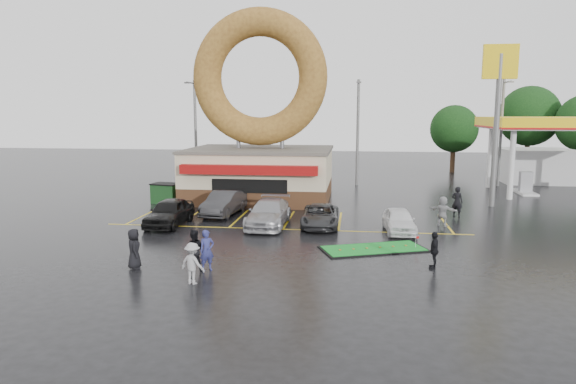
# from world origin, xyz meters

# --- Properties ---
(ground) EXTENTS (120.00, 120.00, 0.00)m
(ground) POSITION_xyz_m (0.00, 0.00, 0.00)
(ground) COLOR black
(ground) RESTS_ON ground
(donut_shop) EXTENTS (10.20, 8.70, 13.50)m
(donut_shop) POSITION_xyz_m (-3.00, 12.97, 4.46)
(donut_shop) COLOR #472B19
(donut_shop) RESTS_ON ground
(gas_station) EXTENTS (12.30, 13.65, 5.90)m
(gas_station) POSITION_xyz_m (20.00, 20.94, 3.70)
(gas_station) COLOR silver
(gas_station) RESTS_ON ground
(shell_sign) EXTENTS (2.20, 0.36, 10.60)m
(shell_sign) POSITION_xyz_m (13.00, 12.00, 7.38)
(shell_sign) COLOR slate
(shell_sign) RESTS_ON ground
(streetlight_left) EXTENTS (0.40, 2.21, 9.00)m
(streetlight_left) POSITION_xyz_m (-10.00, 19.92, 4.78)
(streetlight_left) COLOR slate
(streetlight_left) RESTS_ON ground
(streetlight_mid) EXTENTS (0.40, 2.21, 9.00)m
(streetlight_mid) POSITION_xyz_m (4.00, 20.92, 4.78)
(streetlight_mid) COLOR slate
(streetlight_mid) RESTS_ON ground
(streetlight_right) EXTENTS (0.40, 2.21, 9.00)m
(streetlight_right) POSITION_xyz_m (16.00, 21.92, 4.78)
(streetlight_right) COLOR slate
(streetlight_right) RESTS_ON ground
(tree_far_c) EXTENTS (6.30, 6.30, 9.00)m
(tree_far_c) POSITION_xyz_m (22.00, 34.00, 5.84)
(tree_far_c) COLOR #332114
(tree_far_c) RESTS_ON ground
(tree_far_d) EXTENTS (4.90, 4.90, 7.00)m
(tree_far_d) POSITION_xyz_m (14.00, 32.00, 4.53)
(tree_far_d) COLOR #332114
(tree_far_d) RESTS_ON ground
(car_black) EXTENTS (1.85, 4.46, 1.51)m
(car_black) POSITION_xyz_m (-6.42, 3.50, 0.76)
(car_black) COLOR black
(car_black) RESTS_ON ground
(car_dgrey) EXTENTS (2.07, 4.63, 1.47)m
(car_dgrey) POSITION_xyz_m (-4.15, 6.79, 0.74)
(car_dgrey) COLOR #2A292C
(car_dgrey) RESTS_ON ground
(car_silver) EXTENTS (2.14, 5.05, 1.45)m
(car_silver) POSITION_xyz_m (-0.91, 4.12, 0.73)
(car_silver) COLOR #9B9B9F
(car_silver) RESTS_ON ground
(car_grey) EXTENTS (2.08, 4.36, 1.20)m
(car_grey) POSITION_xyz_m (1.95, 4.36, 0.60)
(car_grey) COLOR #2D2D2F
(car_grey) RESTS_ON ground
(car_white) EXTENTS (1.74, 3.82, 1.27)m
(car_white) POSITION_xyz_m (6.17, 3.50, 0.64)
(car_white) COLOR white
(car_white) RESTS_ON ground
(person_blue) EXTENTS (0.72, 0.68, 1.65)m
(person_blue) POSITION_xyz_m (-2.00, -4.22, 0.83)
(person_blue) COLOR navy
(person_blue) RESTS_ON ground
(person_blackjkt) EXTENTS (0.91, 0.77, 1.67)m
(person_blackjkt) POSITION_xyz_m (-2.53, -4.28, 0.83)
(person_blackjkt) COLOR black
(person_blackjkt) RESTS_ON ground
(person_hoodie) EXTENTS (1.15, 0.90, 1.56)m
(person_hoodie) POSITION_xyz_m (-2.07, -5.87, 0.78)
(person_hoodie) COLOR #9A9A9D
(person_hoodie) RESTS_ON ground
(person_bystander) EXTENTS (0.82, 0.95, 1.65)m
(person_bystander) POSITION_xyz_m (-4.99, -4.37, 0.83)
(person_bystander) COLOR black
(person_bystander) RESTS_ON ground
(person_cameraman) EXTENTS (0.51, 0.94, 1.52)m
(person_cameraman) POSITION_xyz_m (7.05, -2.75, 0.76)
(person_cameraman) COLOR black
(person_cameraman) RESTS_ON ground
(person_walker_near) EXTENTS (1.60, 1.18, 1.67)m
(person_walker_near) POSITION_xyz_m (8.70, 5.35, 0.84)
(person_walker_near) COLOR #9B9C9E
(person_walker_near) RESTS_ON ground
(person_walker_far) EXTENTS (0.81, 0.72, 1.85)m
(person_walker_far) POSITION_xyz_m (9.97, 8.04, 0.92)
(person_walker_far) COLOR black
(person_walker_far) RESTS_ON ground
(dumpster) EXTENTS (2.02, 1.57, 1.30)m
(dumpster) POSITION_xyz_m (-9.21, 10.40, 0.65)
(dumpster) COLOR #19431C
(dumpster) RESTS_ON ground
(putting_green) EXTENTS (5.21, 3.65, 0.60)m
(putting_green) POSITION_xyz_m (4.72, -0.18, 0.04)
(putting_green) COLOR black
(putting_green) RESTS_ON ground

